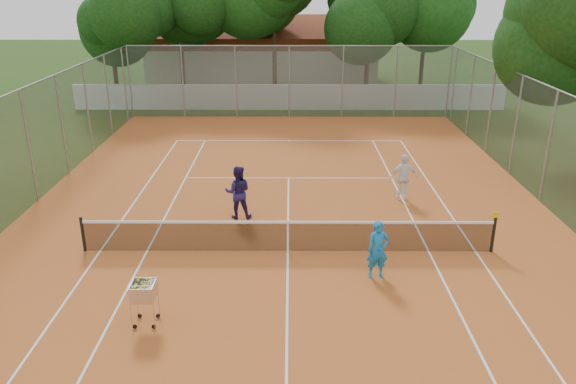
{
  "coord_description": "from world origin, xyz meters",
  "views": [
    {
      "loc": [
        0.07,
        -14.69,
        7.49
      ],
      "look_at": [
        0.0,
        1.5,
        1.3
      ],
      "focal_mm": 35.0,
      "sensor_mm": 36.0,
      "label": 1
    }
  ],
  "objects_px": {
    "clubhouse": "(263,52)",
    "player_far_left": "(238,192)",
    "tennis_net": "(288,236)",
    "player_near": "(378,250)",
    "ball_hopper": "(145,302)",
    "player_far_right": "(404,177)"
  },
  "relations": [
    {
      "from": "player_far_right",
      "to": "player_far_left",
      "type": "bearing_deg",
      "value": 10.92
    },
    {
      "from": "tennis_net",
      "to": "clubhouse",
      "type": "bearing_deg",
      "value": 93.95
    },
    {
      "from": "player_far_left",
      "to": "tennis_net",
      "type": "bearing_deg",
      "value": 121.35
    },
    {
      "from": "player_near",
      "to": "player_far_left",
      "type": "bearing_deg",
      "value": 126.37
    },
    {
      "from": "ball_hopper",
      "to": "player_far_right",
      "type": "bearing_deg",
      "value": 57.34
    },
    {
      "from": "tennis_net",
      "to": "clubhouse",
      "type": "height_order",
      "value": "clubhouse"
    },
    {
      "from": "player_far_left",
      "to": "ball_hopper",
      "type": "height_order",
      "value": "player_far_left"
    },
    {
      "from": "clubhouse",
      "to": "player_far_left",
      "type": "xyz_separation_m",
      "value": [
        0.35,
        -26.51,
        -1.29
      ]
    },
    {
      "from": "player_far_right",
      "to": "ball_hopper",
      "type": "height_order",
      "value": "player_far_right"
    },
    {
      "from": "player_near",
      "to": "ball_hopper",
      "type": "bearing_deg",
      "value": -167.67
    },
    {
      "from": "player_near",
      "to": "ball_hopper",
      "type": "height_order",
      "value": "player_near"
    },
    {
      "from": "clubhouse",
      "to": "player_near",
      "type": "distance_m",
      "value": 30.83
    },
    {
      "from": "tennis_net",
      "to": "player_near",
      "type": "xyz_separation_m",
      "value": [
        2.37,
        -1.48,
        0.31
      ]
    },
    {
      "from": "tennis_net",
      "to": "player_near",
      "type": "height_order",
      "value": "player_near"
    },
    {
      "from": "player_far_left",
      "to": "player_far_right",
      "type": "xyz_separation_m",
      "value": [
        5.75,
        1.65,
        -0.05
      ]
    },
    {
      "from": "tennis_net",
      "to": "player_far_right",
      "type": "distance_m",
      "value": 5.84
    },
    {
      "from": "player_near",
      "to": "clubhouse",
      "type": "bearing_deg",
      "value": 89.17
    },
    {
      "from": "tennis_net",
      "to": "player_near",
      "type": "distance_m",
      "value": 2.82
    },
    {
      "from": "tennis_net",
      "to": "player_far_right",
      "type": "height_order",
      "value": "player_far_right"
    },
    {
      "from": "clubhouse",
      "to": "ball_hopper",
      "type": "bearing_deg",
      "value": -92.18
    },
    {
      "from": "player_far_right",
      "to": "clubhouse",
      "type": "bearing_deg",
      "value": -81.3
    },
    {
      "from": "clubhouse",
      "to": "player_far_left",
      "type": "relative_size",
      "value": 9.18
    }
  ]
}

